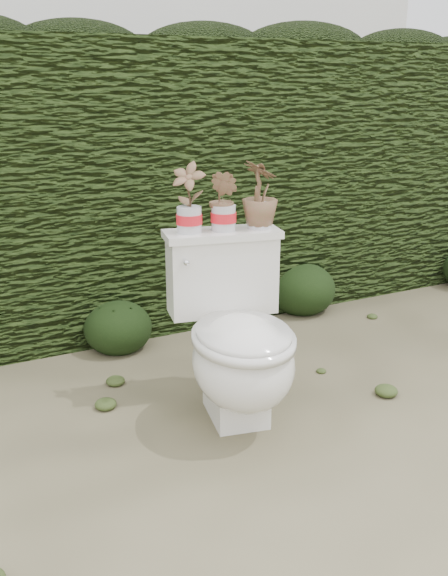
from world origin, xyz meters
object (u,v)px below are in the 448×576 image
potted_plant_right (260,197)px  potted_plant_left (189,200)px  potted_plant_center (224,202)px  toilet (237,342)px

potted_plant_right → potted_plant_left: bearing=64.1°
potted_plant_center → potted_plant_right: bearing=60.0°
potted_plant_left → potted_plant_center: potted_plant_left is taller
toilet → potted_plant_right: 0.63m
toilet → potted_plant_right: (0.21, 0.20, 0.56)m
toilet → potted_plant_left: 0.63m
toilet → potted_plant_left: potted_plant_left is taller
potted_plant_left → potted_plant_center: (0.15, -0.03, -0.02)m
toilet → potted_plant_left: size_ratio=2.77×
potted_plant_center → potted_plant_right: 0.16m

